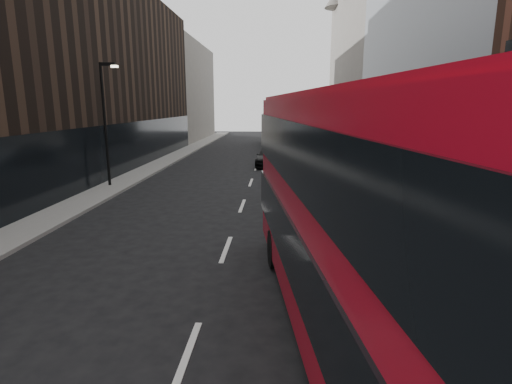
% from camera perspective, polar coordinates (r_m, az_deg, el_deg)
% --- Properties ---
extents(sidewalk_right, '(3.00, 80.00, 0.15)m').
position_cam_1_polar(sidewalk_right, '(30.72, 14.04, 3.08)').
color(sidewalk_right, slate).
rests_on(sidewalk_right, ground).
extents(sidewalk_left, '(2.00, 80.00, 0.15)m').
position_cam_1_polar(sidewalk_left, '(31.72, -14.69, 3.33)').
color(sidewalk_left, slate).
rests_on(sidewalk_left, ground).
extents(building_modern_block, '(5.03, 22.00, 20.00)m').
position_cam_1_polar(building_modern_block, '(28.04, 25.40, 21.66)').
color(building_modern_block, '#9DA1A7').
rests_on(building_modern_block, ground).
extents(building_victorian, '(6.50, 24.00, 21.00)m').
position_cam_1_polar(building_victorian, '(49.98, 15.08, 17.48)').
color(building_victorian, slate).
rests_on(building_victorian, ground).
extents(building_left_mid, '(5.00, 24.00, 14.00)m').
position_cam_1_polar(building_left_mid, '(37.31, -18.18, 15.09)').
color(building_left_mid, black).
rests_on(building_left_mid, ground).
extents(building_left_far, '(5.00, 20.00, 13.00)m').
position_cam_1_polar(building_left_far, '(58.36, -10.13, 13.79)').
color(building_left_far, slate).
rests_on(building_left_far, ground).
extents(street_lamp, '(1.06, 0.22, 7.00)m').
position_cam_1_polar(street_lamp, '(24.90, -20.66, 10.09)').
color(street_lamp, black).
rests_on(street_lamp, sidewalk_left).
extents(red_bus, '(4.58, 12.78, 5.06)m').
position_cam_1_polar(red_bus, '(8.07, 15.27, -2.50)').
color(red_bus, '#A20A1A').
rests_on(red_bus, ground).
extents(grey_bus, '(4.34, 11.99, 3.80)m').
position_cam_1_polar(grey_bus, '(48.26, 3.22, 9.00)').
color(grey_bus, black).
rests_on(grey_bus, ground).
extents(car_a, '(1.97, 4.03, 1.33)m').
position_cam_1_polar(car_a, '(19.76, 4.44, 0.15)').
color(car_a, black).
rests_on(car_a, ground).
extents(car_b, '(1.52, 4.03, 1.31)m').
position_cam_1_polar(car_b, '(31.09, 4.11, 4.61)').
color(car_b, '#989AA0').
rests_on(car_b, ground).
extents(car_c, '(2.20, 5.09, 1.46)m').
position_cam_1_polar(car_c, '(32.34, 1.93, 5.06)').
color(car_c, black).
rests_on(car_c, ground).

